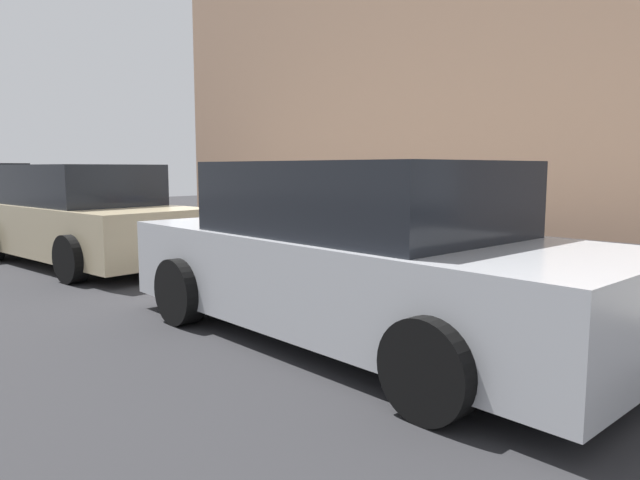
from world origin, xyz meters
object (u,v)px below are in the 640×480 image
object	(u,v)px
suitcase_silver_4	(359,241)
parked_car_beige_1	(83,218)
bollard_post	(248,224)
suitcase_red_5	(335,237)
suitcase_olive_3	(383,245)
suitcase_black_0	(470,260)
fire_hydrant	(274,224)
suitcase_teal_6	(308,236)
suitcase_maroon_1	(438,249)
parked_car_silver_0	(361,256)
suitcase_navy_2	(414,242)

from	to	relation	value
suitcase_silver_4	parked_car_beige_1	size ratio (longest dim) A/B	0.20
suitcase_silver_4	bollard_post	distance (m)	2.33
suitcase_red_5	suitcase_olive_3	bearing A→B (deg)	-178.66
suitcase_black_0	suitcase_olive_3	size ratio (longest dim) A/B	1.22
fire_hydrant	bollard_post	world-z (taller)	fire_hydrant
suitcase_olive_3	suitcase_silver_4	bearing A→B (deg)	-0.52
suitcase_teal_6	fire_hydrant	xyz separation A→B (m)	(0.85, -0.04, 0.12)
suitcase_black_0	suitcase_red_5	xyz separation A→B (m)	(2.31, -0.08, 0.08)
suitcase_maroon_1	suitcase_silver_4	bearing A→B (deg)	-3.30
suitcase_maroon_1	bollard_post	xyz separation A→B (m)	(3.70, 0.11, 0.06)
suitcase_teal_6	fire_hydrant	world-z (taller)	suitcase_teal_6
suitcase_silver_4	suitcase_black_0	bearing A→B (deg)	176.87
suitcase_maroon_1	bollard_post	distance (m)	3.71
suitcase_black_0	suitcase_olive_3	world-z (taller)	suitcase_black_0
suitcase_red_5	suitcase_maroon_1	bearing A→B (deg)	178.29
suitcase_silver_4	suitcase_teal_6	distance (m)	0.97
suitcase_maroon_1	suitcase_red_5	bearing A→B (deg)	-1.71
fire_hydrant	suitcase_red_5	bearing A→B (deg)	-179.29
suitcase_olive_3	parked_car_silver_0	size ratio (longest dim) A/B	0.13
suitcase_black_0	suitcase_silver_4	xyz separation A→B (m)	(1.85, -0.10, 0.05)
suitcase_black_0	fire_hydrant	bearing A→B (deg)	-0.92
suitcase_navy_2	suitcase_silver_4	distance (m)	0.93
suitcase_navy_2	parked_car_silver_0	bearing A→B (deg)	116.11
suitcase_black_0	suitcase_teal_6	xyz separation A→B (m)	(2.81, -0.02, 0.05)
suitcase_navy_2	parked_car_silver_0	xyz separation A→B (m)	(-1.22, 2.48, 0.21)
suitcase_maroon_1	parked_car_silver_0	bearing A→B (deg)	107.79
bollard_post	parked_car_silver_0	xyz separation A→B (m)	(-4.47, 2.26, 0.18)
fire_hydrant	parked_car_beige_1	world-z (taller)	parked_car_beige_1
fire_hydrant	parked_car_beige_1	xyz separation A→B (m)	(1.73, 2.41, 0.15)
bollard_post	fire_hydrant	bearing A→B (deg)	-163.21
suitcase_navy_2	suitcase_maroon_1	bearing A→B (deg)	166.26
suitcase_red_5	suitcase_navy_2	bearing A→B (deg)	-177.68
suitcase_maroon_1	suitcase_red_5	xyz separation A→B (m)	(1.85, -0.06, -0.01)
suitcase_maroon_1	suitcase_red_5	world-z (taller)	suitcase_red_5
suitcase_red_5	parked_car_silver_0	bearing A→B (deg)	137.07
suitcase_red_5	suitcase_teal_6	xyz separation A→B (m)	(0.51, 0.06, -0.02)
suitcase_olive_3	suitcase_silver_4	xyz separation A→B (m)	(0.44, -0.00, 0.02)
suitcase_maroon_1	suitcase_olive_3	bearing A→B (deg)	-4.60
suitcase_teal_6	parked_car_beige_1	distance (m)	3.52
suitcase_maroon_1	parked_car_beige_1	xyz separation A→B (m)	(4.94, 2.37, 0.24)
suitcase_olive_3	suitcase_red_5	size ratio (longest dim) A/B	0.68
suitcase_silver_4	fire_hydrant	world-z (taller)	suitcase_silver_4
suitcase_olive_3	suitcase_teal_6	size ratio (longest dim) A/B	0.76
suitcase_black_0	parked_car_beige_1	xyz separation A→B (m)	(5.40, 2.35, 0.32)
suitcase_maroon_1	suitcase_red_5	distance (m)	1.85
suitcase_navy_2	suitcase_teal_6	distance (m)	1.90
suitcase_silver_4	suitcase_red_5	bearing A→B (deg)	3.12
parked_car_silver_0	parked_car_beige_1	world-z (taller)	parked_car_silver_0
suitcase_red_5	parked_car_beige_1	bearing A→B (deg)	38.15
suitcase_olive_3	bollard_post	xyz separation A→B (m)	(2.76, 0.19, 0.12)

